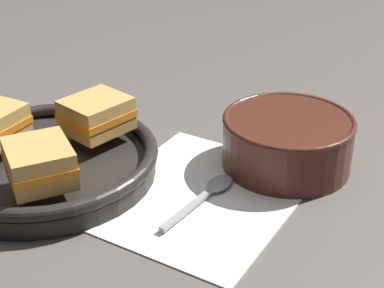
% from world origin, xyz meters
% --- Properties ---
extents(ground_plane, '(4.00, 4.00, 0.00)m').
position_xyz_m(ground_plane, '(0.00, 0.00, 0.00)').
color(ground_plane, '#56514C').
extents(napkin, '(0.31, 0.28, 0.00)m').
position_xyz_m(napkin, '(-0.03, -0.06, 0.00)').
color(napkin, white).
rests_on(napkin, ground_plane).
extents(soup_bowl, '(0.18, 0.18, 0.07)m').
position_xyz_m(soup_bowl, '(0.11, -0.10, 0.04)').
color(soup_bowl, '#4C2319').
rests_on(soup_bowl, ground_plane).
extents(spoon, '(0.15, 0.04, 0.01)m').
position_xyz_m(spoon, '(-0.02, -0.07, 0.01)').
color(spoon, '#9E9EA3').
rests_on(spoon, napkin).
extents(skillet, '(0.30, 0.41, 0.04)m').
position_xyz_m(skillet, '(-0.13, 0.12, 0.02)').
color(skillet, black).
rests_on(skillet, ground_plane).
extents(sandwich_near_right, '(0.10, 0.11, 0.05)m').
position_xyz_m(sandwich_near_right, '(-0.18, 0.06, 0.06)').
color(sandwich_near_right, tan).
rests_on(sandwich_near_right, skillet).
extents(sandwich_far_left, '(0.08, 0.07, 0.05)m').
position_xyz_m(sandwich_far_left, '(-0.05, 0.11, 0.06)').
color(sandwich_far_left, tan).
rests_on(sandwich_far_left, skillet).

